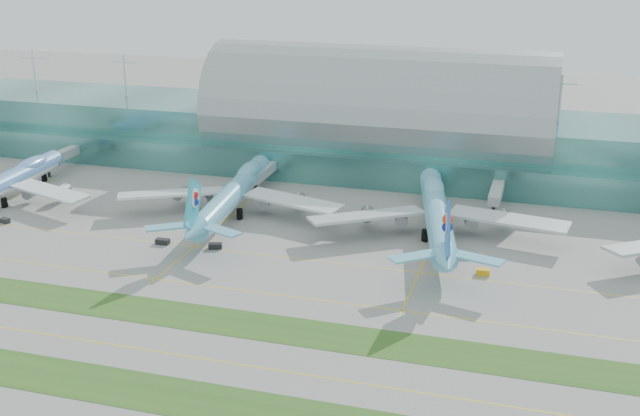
% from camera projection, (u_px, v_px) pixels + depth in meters
% --- Properties ---
extents(ground, '(700.00, 700.00, 0.00)m').
position_uv_depth(ground, '(246.00, 329.00, 169.79)').
color(ground, gray).
rests_on(ground, ground).
extents(terminal, '(340.00, 69.10, 36.00)m').
position_uv_depth(terminal, '(380.00, 128.00, 281.85)').
color(terminal, '#3D7A75').
rests_on(terminal, ground).
extents(grass_strip_near, '(420.00, 12.00, 0.08)m').
position_uv_depth(grass_strip_near, '(189.00, 399.00, 144.40)').
color(grass_strip_near, '#2D591E').
rests_on(grass_strip_near, ground).
extents(grass_strip_far, '(420.00, 12.00, 0.08)m').
position_uv_depth(grass_strip_far, '(250.00, 325.00, 171.59)').
color(grass_strip_far, '#2D591E').
rests_on(grass_strip_far, ground).
extents(taxiline_b, '(420.00, 0.35, 0.01)m').
position_uv_depth(taxiline_b, '(220.00, 361.00, 157.10)').
color(taxiline_b, yellow).
rests_on(taxiline_b, ground).
extents(taxiline_c, '(420.00, 0.35, 0.01)m').
position_uv_depth(taxiline_c, '(275.00, 294.00, 186.10)').
color(taxiline_c, yellow).
rests_on(taxiline_c, ground).
extents(taxiline_d, '(420.00, 0.35, 0.01)m').
position_uv_depth(taxiline_d, '(303.00, 259.00, 206.03)').
color(taxiline_d, yellow).
rests_on(taxiline_d, ground).
extents(airliner_a, '(65.18, 74.08, 20.38)m').
position_uv_depth(airliner_a, '(2.00, 183.00, 247.45)').
color(airliner_a, '#5A89C7').
rests_on(airliner_a, ground).
extents(airliner_b, '(68.65, 78.30, 21.54)m').
position_uv_depth(airliner_b, '(233.00, 192.00, 237.57)').
color(airliner_b, '#5FB1D1').
rests_on(airliner_b, ground).
extents(airliner_c, '(69.63, 80.13, 22.23)m').
position_uv_depth(airliner_c, '(437.00, 212.00, 220.29)').
color(airliner_c, '#64BEDD').
rests_on(airliner_c, ground).
extents(gse_b, '(3.16, 2.24, 1.44)m').
position_uv_depth(gse_b, '(5.00, 221.00, 231.50)').
color(gse_b, black).
rests_on(gse_b, ground).
extents(gse_c, '(3.74, 2.04, 1.43)m').
position_uv_depth(gse_c, '(163.00, 241.00, 215.93)').
color(gse_c, black).
rests_on(gse_c, ground).
extents(gse_d, '(3.92, 2.82, 1.49)m').
position_uv_depth(gse_d, '(215.00, 246.00, 212.79)').
color(gse_d, black).
rests_on(gse_d, ground).
extents(gse_e, '(3.38, 2.13, 1.55)m').
position_uv_depth(gse_e, '(483.00, 272.00, 196.41)').
color(gse_e, '#E9A10D').
rests_on(gse_e, ground).
extents(gse_f, '(3.25, 2.11, 1.31)m').
position_uv_depth(gse_f, '(466.00, 256.00, 206.61)').
color(gse_f, black).
rests_on(gse_f, ground).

